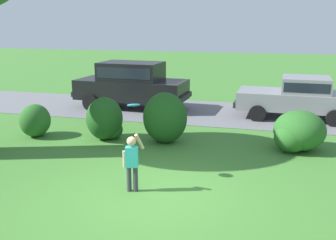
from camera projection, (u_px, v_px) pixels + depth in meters
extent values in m
plane|color=#3D752D|center=(154.00, 196.00, 8.21)|extent=(80.00, 80.00, 0.00)
cube|color=slate|center=(212.00, 113.00, 15.66)|extent=(28.00, 4.40, 0.02)
ellipsoid|color=#286023|center=(35.00, 120.00, 12.35)|extent=(0.93, 1.03, 1.03)
ellipsoid|color=#1E511C|center=(105.00, 118.00, 12.02)|extent=(1.10, 1.16, 1.31)
ellipsoid|color=#1E511C|center=(112.00, 130.00, 12.13)|extent=(0.65, 0.65, 0.58)
ellipsoid|color=#1E511C|center=(165.00, 118.00, 11.66)|extent=(1.32, 1.14, 1.52)
ellipsoid|color=#286023|center=(300.00, 130.00, 11.04)|extent=(1.44, 1.48, 1.12)
ellipsoid|color=#286023|center=(291.00, 137.00, 10.87)|extent=(0.93, 0.93, 0.84)
cube|color=gray|center=(296.00, 100.00, 14.66)|extent=(4.26, 1.98, 0.64)
cube|color=gray|center=(306.00, 85.00, 14.43)|extent=(1.73, 1.67, 0.56)
cube|color=black|center=(306.00, 85.00, 14.43)|extent=(1.60, 1.69, 0.34)
cylinder|color=black|center=(257.00, 113.00, 14.25)|extent=(0.61, 0.24, 0.60)
cylinder|color=black|center=(261.00, 103.00, 15.99)|extent=(0.61, 0.24, 0.60)
cylinder|color=black|center=(335.00, 118.00, 13.52)|extent=(0.61, 0.24, 0.60)
cylinder|color=black|center=(330.00, 107.00, 15.26)|extent=(0.61, 0.24, 0.60)
cube|color=black|center=(238.00, 101.00, 15.30)|extent=(0.18, 1.75, 0.20)
cube|color=black|center=(132.00, 89.00, 16.33)|extent=(4.59, 2.07, 0.80)
cube|color=black|center=(131.00, 71.00, 16.14)|extent=(2.55, 1.74, 0.72)
cube|color=black|center=(131.00, 71.00, 16.14)|extent=(2.36, 1.75, 0.43)
cylinder|color=black|center=(91.00, 102.00, 15.99)|extent=(0.69, 0.25, 0.68)
cylinder|color=black|center=(111.00, 95.00, 17.72)|extent=(0.69, 0.25, 0.68)
cylinder|color=black|center=(156.00, 107.00, 15.16)|extent=(0.69, 0.25, 0.68)
cylinder|color=black|center=(171.00, 98.00, 16.89)|extent=(0.69, 0.25, 0.68)
cube|color=black|center=(83.00, 91.00, 17.06)|extent=(0.21, 1.75, 0.20)
cube|color=black|center=(185.00, 97.00, 15.70)|extent=(0.21, 1.75, 0.20)
cylinder|color=#383842|center=(129.00, 179.00, 8.37)|extent=(0.10, 0.10, 0.55)
cylinder|color=#383842|center=(136.00, 179.00, 8.37)|extent=(0.10, 0.10, 0.55)
cube|color=#33B2B2|center=(132.00, 157.00, 8.25)|extent=(0.29, 0.21, 0.44)
sphere|color=tan|center=(131.00, 141.00, 8.17)|extent=(0.20, 0.20, 0.20)
cylinder|color=tan|center=(139.00, 142.00, 8.21)|extent=(0.17, 0.27, 0.39)
cylinder|color=tan|center=(124.00, 159.00, 8.27)|extent=(0.07, 0.07, 0.36)
cylinder|color=#337FDB|center=(133.00, 105.00, 8.74)|extent=(0.29, 0.28, 0.15)
cylinder|color=yellow|center=(133.00, 105.00, 8.74)|extent=(0.16, 0.16, 0.10)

